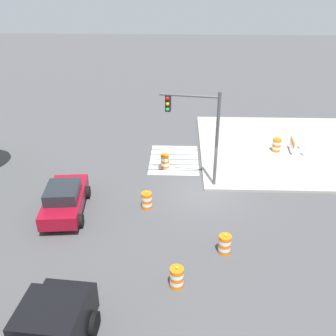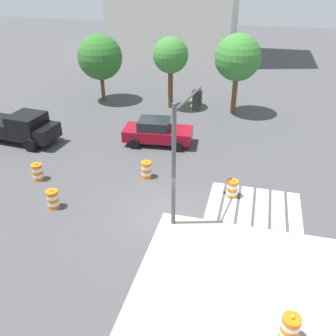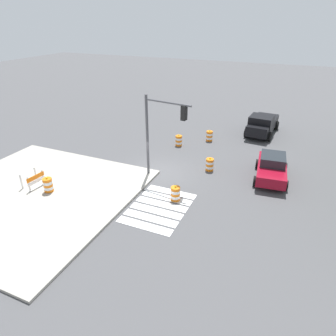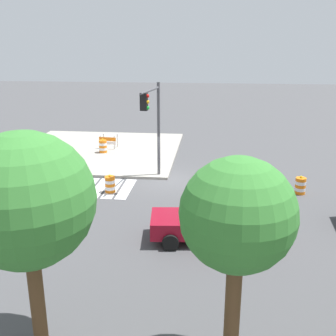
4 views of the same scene
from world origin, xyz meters
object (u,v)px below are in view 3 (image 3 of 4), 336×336
object	(u,v)px
traffic_light_pole	(162,124)
traffic_barrel_median_far	(209,136)
sports_car	(272,167)
construction_barricade	(34,179)
traffic_barrel_median_near	(179,141)
pickup_truck	(262,124)
traffic_barrel_on_sidewalk	(48,185)
traffic_barrel_near_corner	(175,194)
traffic_barrel_crosswalk_end	(210,165)

from	to	relation	value
traffic_light_pole	traffic_barrel_median_far	bearing A→B (deg)	173.42
sports_car	traffic_barrel_median_far	bearing A→B (deg)	-130.44
sports_car	construction_barricade	size ratio (longest dim) A/B	3.43
construction_barricade	traffic_barrel_median_near	bearing A→B (deg)	151.09
pickup_truck	traffic_barrel_on_sidewalk	world-z (taller)	pickup_truck
traffic_light_pole	traffic_barrel_near_corner	bearing A→B (deg)	40.86
pickup_truck	traffic_barrel_median_near	distance (m)	8.31
traffic_barrel_near_corner	traffic_barrel_crosswalk_end	bearing A→B (deg)	170.80
traffic_barrel_crosswalk_end	traffic_barrel_on_sidewalk	size ratio (longest dim) A/B	1.00
sports_car	traffic_light_pole	distance (m)	8.06
pickup_truck	sports_car	bearing A→B (deg)	12.26
sports_car	traffic_barrel_median_far	xyz separation A→B (m)	(-4.98, -5.84, -0.36)
traffic_barrel_crosswalk_end	sports_car	bearing A→B (deg)	97.75
traffic_barrel_near_corner	traffic_barrel_median_far	xyz separation A→B (m)	(-10.20, -0.91, 0.00)
traffic_barrel_median_near	construction_barricade	distance (m)	11.92
traffic_barrel_median_far	traffic_light_pole	world-z (taller)	traffic_light_pole
pickup_truck	traffic_barrel_crosswalk_end	bearing A→B (deg)	-14.36
traffic_barrel_median_near	sports_car	bearing A→B (deg)	70.09
construction_barricade	sports_car	bearing A→B (deg)	118.91
traffic_barrel_median_near	traffic_barrel_on_sidewalk	bearing A→B (deg)	-23.48
traffic_barrel_crosswalk_end	traffic_barrel_median_near	xyz separation A→B (m)	(-3.44, -3.76, 0.00)
traffic_barrel_median_far	traffic_light_pole	bearing A→B (deg)	-6.58
traffic_barrel_median_far	traffic_barrel_on_sidewalk	xyz separation A→B (m)	(12.62, -6.66, 0.15)
traffic_barrel_median_near	traffic_barrel_crosswalk_end	bearing A→B (deg)	47.50
traffic_barrel_median_far	traffic_barrel_on_sidewalk	size ratio (longest dim) A/B	1.00
traffic_barrel_crosswalk_end	construction_barricade	bearing A→B (deg)	-53.69
pickup_truck	traffic_barrel_median_far	distance (m)	5.35
traffic_barrel_on_sidewalk	traffic_barrel_crosswalk_end	bearing A→B (deg)	130.38
traffic_barrel_near_corner	traffic_light_pole	size ratio (longest dim) A/B	0.19
sports_car	traffic_light_pole	bearing A→B (deg)	-65.40
sports_car	pickup_truck	distance (m)	8.71
traffic_barrel_near_corner	traffic_barrel_crosswalk_end	size ratio (longest dim) A/B	1.00
sports_car	traffic_barrel_near_corner	size ratio (longest dim) A/B	4.37
traffic_barrel_crosswalk_end	traffic_light_pole	world-z (taller)	traffic_light_pole
sports_car	pickup_truck	world-z (taller)	pickup_truck
traffic_barrel_near_corner	traffic_light_pole	bearing A→B (deg)	-139.14
traffic_barrel_on_sidewalk	construction_barricade	xyz separation A→B (m)	(-0.09, -1.19, 0.12)
traffic_barrel_median_far	pickup_truck	bearing A→B (deg)	131.58
traffic_barrel_near_corner	construction_barricade	world-z (taller)	construction_barricade
traffic_barrel_crosswalk_end	traffic_barrel_median_far	world-z (taller)	same
traffic_light_pole	traffic_barrel_median_near	bearing A→B (deg)	-169.00
traffic_barrel_median_near	traffic_light_pole	xyz separation A→B (m)	(5.97, 1.16, 3.46)
traffic_barrel_crosswalk_end	traffic_light_pole	xyz separation A→B (m)	(2.53, -2.59, 3.46)
sports_car	traffic_barrel_on_sidewalk	world-z (taller)	sports_car
traffic_barrel_median_near	traffic_barrel_on_sidewalk	xyz separation A→B (m)	(10.52, -4.57, 0.15)
sports_car	traffic_light_pole	world-z (taller)	traffic_light_pole
pickup_truck	traffic_barrel_on_sidewalk	xyz separation A→B (m)	(16.16, -10.65, -0.37)
sports_car	construction_barricade	bearing A→B (deg)	-61.09
pickup_truck	construction_barricade	bearing A→B (deg)	-36.38
sports_car	traffic_barrel_on_sidewalk	distance (m)	14.66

